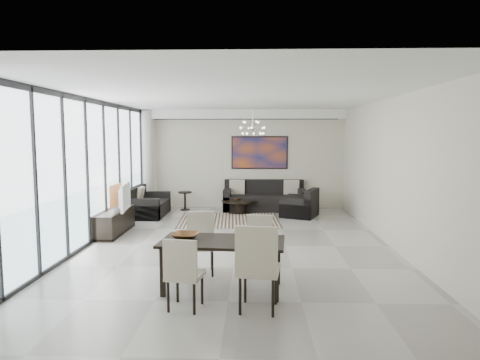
{
  "coord_description": "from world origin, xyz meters",
  "views": [
    {
      "loc": [
        0.33,
        -8.26,
        2.17
      ],
      "look_at": [
        0.05,
        0.46,
        1.25
      ],
      "focal_mm": 32.0,
      "sensor_mm": 36.0,
      "label": 1
    }
  ],
  "objects_px": {
    "dining_table": "(222,246)",
    "sofa_main": "(264,200)",
    "coffee_table": "(239,206)",
    "television": "(121,197)",
    "tv_console": "(114,222)"
  },
  "relations": [
    {
      "from": "dining_table",
      "to": "sofa_main",
      "type": "bearing_deg",
      "value": 83.55
    },
    {
      "from": "dining_table",
      "to": "coffee_table",
      "type": "bearing_deg",
      "value": 89.75
    },
    {
      "from": "sofa_main",
      "to": "dining_table",
      "type": "xyz_separation_m",
      "value": [
        -0.74,
        -6.53,
        0.34
      ]
    },
    {
      "from": "coffee_table",
      "to": "television",
      "type": "height_order",
      "value": "television"
    },
    {
      "from": "sofa_main",
      "to": "television",
      "type": "distance_m",
      "value": 4.51
    },
    {
      "from": "coffee_table",
      "to": "dining_table",
      "type": "distance_m",
      "value": 6.07
    },
    {
      "from": "coffee_table",
      "to": "television",
      "type": "distance_m",
      "value": 3.69
    },
    {
      "from": "tv_console",
      "to": "dining_table",
      "type": "height_order",
      "value": "dining_table"
    },
    {
      "from": "television",
      "to": "coffee_table",
      "type": "bearing_deg",
      "value": -51.15
    },
    {
      "from": "coffee_table",
      "to": "dining_table",
      "type": "relative_size",
      "value": 0.56
    },
    {
      "from": "sofa_main",
      "to": "coffee_table",
      "type": "bearing_deg",
      "value": -146.18
    },
    {
      "from": "tv_console",
      "to": "television",
      "type": "height_order",
      "value": "television"
    },
    {
      "from": "sofa_main",
      "to": "tv_console",
      "type": "relative_size",
      "value": 1.41
    },
    {
      "from": "coffee_table",
      "to": "television",
      "type": "bearing_deg",
      "value": -133.91
    },
    {
      "from": "tv_console",
      "to": "sofa_main",
      "type": "bearing_deg",
      "value": 42.68
    }
  ]
}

